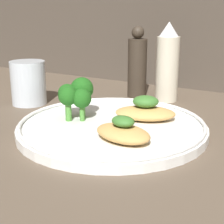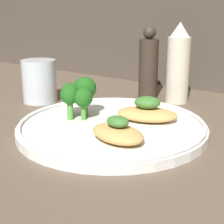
% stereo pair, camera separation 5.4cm
% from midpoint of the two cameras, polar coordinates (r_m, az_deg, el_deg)
% --- Properties ---
extents(ground_plane, '(1.80, 1.80, 0.01)m').
position_cam_midpoint_polar(ground_plane, '(0.56, -2.80, -3.89)').
color(ground_plane, brown).
extents(plate, '(0.30, 0.30, 0.02)m').
position_cam_midpoint_polar(plate, '(0.55, -2.83, -2.44)').
color(plate, white).
rests_on(plate, ground_plane).
extents(grilled_meat_front, '(0.10, 0.07, 0.04)m').
position_cam_midpoint_polar(grilled_meat_front, '(0.48, -1.41, -3.37)').
color(grilled_meat_front, tan).
rests_on(grilled_meat_front, plate).
extents(grilled_meat_middle, '(0.11, 0.09, 0.04)m').
position_cam_midpoint_polar(grilled_meat_middle, '(0.57, 2.86, 0.12)').
color(grilled_meat_middle, tan).
rests_on(grilled_meat_middle, plate).
extents(broccoli_bunch, '(0.06, 0.07, 0.07)m').
position_cam_midpoint_polar(broccoli_bunch, '(0.57, -8.72, 2.93)').
color(broccoli_bunch, '#4C8E38').
rests_on(broccoli_bunch, plate).
extents(sauce_bottle, '(0.05, 0.05, 0.17)m').
position_cam_midpoint_polar(sauce_bottle, '(0.74, 6.75, 7.95)').
color(sauce_bottle, beige).
rests_on(sauce_bottle, ground_plane).
extents(pepper_grinder, '(0.04, 0.04, 0.16)m').
position_cam_midpoint_polar(pepper_grinder, '(0.77, 2.17, 7.74)').
color(pepper_grinder, '#382D23').
rests_on(pepper_grinder, ground_plane).
extents(drinking_glass, '(0.07, 0.07, 0.09)m').
position_cam_midpoint_polar(drinking_glass, '(0.74, -15.82, 4.68)').
color(drinking_glass, silver).
rests_on(drinking_glass, ground_plane).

